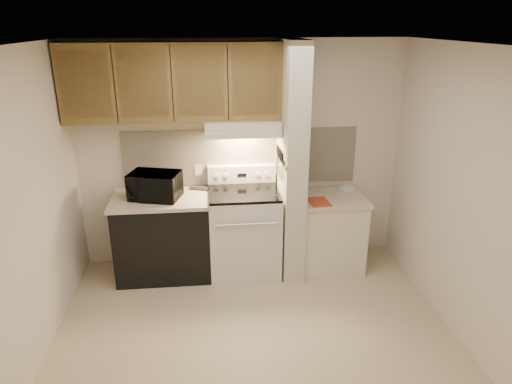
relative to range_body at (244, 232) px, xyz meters
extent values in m
plane|color=#CCB793|center=(0.00, -1.16, -0.46)|extent=(3.60, 3.60, 0.00)
plane|color=white|center=(0.00, -1.16, 2.04)|extent=(3.60, 3.60, 0.00)
cube|color=beige|center=(0.00, 0.34, 0.79)|extent=(3.60, 2.50, 0.02)
cube|color=beige|center=(-1.80, -1.16, 0.79)|extent=(0.02, 3.00, 2.50)
cube|color=beige|center=(1.80, -1.16, 0.79)|extent=(0.02, 3.00, 2.50)
cube|color=#F7E8C7|center=(0.00, 0.33, 0.78)|extent=(2.60, 0.02, 0.63)
cube|color=silver|center=(0.00, 0.00, 0.00)|extent=(0.76, 0.65, 0.92)
cube|color=black|center=(0.00, -0.32, 0.04)|extent=(0.50, 0.01, 0.30)
cylinder|color=silver|center=(0.00, -0.35, 0.26)|extent=(0.65, 0.02, 0.02)
cube|color=black|center=(0.00, 0.00, 0.48)|extent=(0.74, 0.64, 0.03)
cube|color=silver|center=(0.00, 0.28, 0.59)|extent=(0.76, 0.08, 0.20)
cube|color=black|center=(0.00, 0.24, 0.59)|extent=(0.10, 0.01, 0.04)
cylinder|color=silver|center=(-0.28, 0.24, 0.59)|extent=(0.05, 0.02, 0.05)
cylinder|color=silver|center=(-0.18, 0.24, 0.59)|extent=(0.05, 0.02, 0.05)
cylinder|color=silver|center=(0.18, 0.24, 0.59)|extent=(0.05, 0.02, 0.05)
cylinder|color=silver|center=(0.28, 0.24, 0.59)|extent=(0.05, 0.02, 0.05)
cube|color=black|center=(-0.88, 0.01, -0.03)|extent=(1.00, 0.63, 0.87)
cube|color=beige|center=(-0.88, 0.01, 0.43)|extent=(1.04, 0.67, 0.04)
cube|color=black|center=(-0.48, 0.21, 0.46)|extent=(0.23, 0.14, 0.02)
cylinder|color=#285A51|center=(-0.83, -0.09, 0.50)|extent=(0.11, 0.11, 0.10)
cube|color=silver|center=(-0.48, 0.32, 0.64)|extent=(0.08, 0.01, 0.12)
imported|color=black|center=(-0.93, -0.01, 0.59)|extent=(0.58, 0.46, 0.28)
cube|color=beige|center=(0.51, -0.01, 0.79)|extent=(0.22, 0.70, 2.50)
cube|color=brown|center=(0.39, -0.01, 0.84)|extent=(0.01, 0.70, 0.04)
cube|color=black|center=(0.39, -0.06, 0.86)|extent=(0.02, 0.42, 0.04)
cube|color=silver|center=(0.38, -0.21, 0.76)|extent=(0.01, 0.03, 0.16)
cylinder|color=black|center=(0.38, -0.22, 0.91)|extent=(0.02, 0.02, 0.10)
cube|color=silver|center=(0.38, -0.12, 0.75)|extent=(0.01, 0.04, 0.18)
cylinder|color=black|center=(0.38, -0.13, 0.91)|extent=(0.02, 0.02, 0.10)
cube|color=silver|center=(0.38, -0.06, 0.74)|extent=(0.01, 0.04, 0.20)
cylinder|color=black|center=(0.38, -0.06, 0.91)|extent=(0.02, 0.02, 0.10)
cube|color=silver|center=(0.38, 0.01, 0.76)|extent=(0.01, 0.04, 0.16)
cylinder|color=black|center=(0.38, 0.02, 0.91)|extent=(0.02, 0.02, 0.10)
cube|color=silver|center=(0.38, 0.11, 0.75)|extent=(0.01, 0.04, 0.18)
cylinder|color=black|center=(0.38, 0.11, 0.91)|extent=(0.02, 0.02, 0.10)
cube|color=slate|center=(0.38, 0.17, 0.75)|extent=(0.03, 0.09, 0.22)
cube|color=silver|center=(0.97, -0.01, -0.06)|extent=(0.70, 0.60, 0.81)
cube|color=beige|center=(0.97, -0.01, 0.37)|extent=(0.74, 0.64, 0.04)
cube|color=#B54024|center=(0.79, -0.16, 0.39)|extent=(0.23, 0.30, 0.01)
cube|color=white|center=(1.19, 0.17, 0.41)|extent=(0.18, 0.15, 0.04)
cube|color=silver|center=(0.00, 0.12, 1.17)|extent=(0.78, 0.44, 0.15)
cube|color=silver|center=(0.00, -0.08, 1.12)|extent=(0.78, 0.04, 0.06)
cube|color=brown|center=(-0.69, 0.17, 1.62)|extent=(2.18, 0.33, 0.77)
cube|color=brown|center=(-1.51, 0.01, 1.62)|extent=(0.46, 0.01, 0.63)
cube|color=black|center=(-1.23, 0.01, 1.62)|extent=(0.01, 0.01, 0.73)
cube|color=brown|center=(-0.96, 0.01, 1.62)|extent=(0.46, 0.01, 0.63)
cube|color=black|center=(-0.69, 0.01, 1.62)|extent=(0.01, 0.01, 0.73)
cube|color=brown|center=(-0.42, 0.01, 1.62)|extent=(0.46, 0.01, 0.63)
cube|color=black|center=(-0.14, 0.01, 1.62)|extent=(0.01, 0.01, 0.73)
cube|color=brown|center=(0.13, 0.01, 1.62)|extent=(0.46, 0.01, 0.63)
camera|label=1|loc=(-0.35, -4.56, 2.21)|focal=32.00mm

